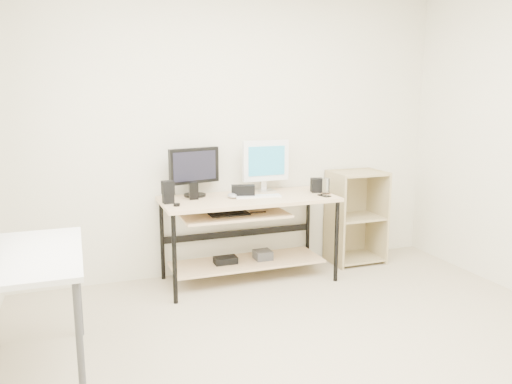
{
  "coord_description": "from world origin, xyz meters",
  "views": [
    {
      "loc": [
        -1.38,
        -2.32,
        1.6
      ],
      "look_at": [
        -0.06,
        1.3,
        0.86
      ],
      "focal_mm": 35.0,
      "sensor_mm": 36.0,
      "label": 1
    }
  ],
  "objects_px": {
    "white_imac": "(266,162)",
    "audio_controller": "(194,191)",
    "desk": "(246,221)",
    "shelf_unit": "(354,216)",
    "black_monitor": "(194,169)",
    "side_table": "(26,267)"
  },
  "relations": [
    {
      "from": "side_table",
      "to": "shelf_unit",
      "type": "height_order",
      "value": "shelf_unit"
    },
    {
      "from": "side_table",
      "to": "shelf_unit",
      "type": "distance_m",
      "value": 3.09
    },
    {
      "from": "desk",
      "to": "audio_controller",
      "type": "bearing_deg",
      "value": 171.6
    },
    {
      "from": "desk",
      "to": "side_table",
      "type": "relative_size",
      "value": 1.5
    },
    {
      "from": "side_table",
      "to": "audio_controller",
      "type": "distance_m",
      "value": 1.66
    },
    {
      "from": "desk",
      "to": "side_table",
      "type": "distance_m",
      "value": 1.97
    },
    {
      "from": "shelf_unit",
      "to": "white_imac",
      "type": "distance_m",
      "value": 1.08
    },
    {
      "from": "desk",
      "to": "audio_controller",
      "type": "distance_m",
      "value": 0.53
    },
    {
      "from": "shelf_unit",
      "to": "white_imac",
      "type": "relative_size",
      "value": 1.92
    },
    {
      "from": "white_imac",
      "to": "audio_controller",
      "type": "relative_size",
      "value": 3.12
    },
    {
      "from": "black_monitor",
      "to": "audio_controller",
      "type": "relative_size",
      "value": 3.05
    },
    {
      "from": "side_table",
      "to": "white_imac",
      "type": "bearing_deg",
      "value": 33.27
    },
    {
      "from": "black_monitor",
      "to": "side_table",
      "type": "bearing_deg",
      "value": -149.19
    },
    {
      "from": "shelf_unit",
      "to": "black_monitor",
      "type": "bearing_deg",
      "value": 178.57
    },
    {
      "from": "desk",
      "to": "white_imac",
      "type": "height_order",
      "value": "white_imac"
    },
    {
      "from": "white_imac",
      "to": "shelf_unit",
      "type": "bearing_deg",
      "value": -4.16
    },
    {
      "from": "shelf_unit",
      "to": "black_monitor",
      "type": "height_order",
      "value": "black_monitor"
    },
    {
      "from": "black_monitor",
      "to": "audio_controller",
      "type": "bearing_deg",
      "value": -121.31
    },
    {
      "from": "desk",
      "to": "shelf_unit",
      "type": "height_order",
      "value": "shelf_unit"
    },
    {
      "from": "side_table",
      "to": "black_monitor",
      "type": "bearing_deg",
      "value": 45.11
    },
    {
      "from": "black_monitor",
      "to": "white_imac",
      "type": "relative_size",
      "value": 0.98
    },
    {
      "from": "side_table",
      "to": "white_imac",
      "type": "distance_m",
      "value": 2.32
    }
  ]
}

